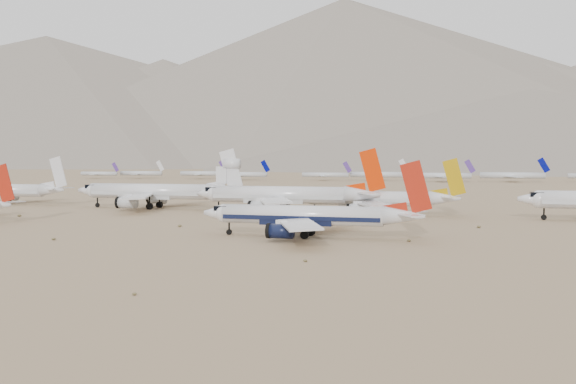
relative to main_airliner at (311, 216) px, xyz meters
name	(u,v)px	position (x,y,z in m)	size (l,w,h in m)	color
ground	(287,238)	(-4.38, -2.86, -4.39)	(7000.00, 7000.00, 0.00)	#8C7351
main_airliner	(311,216)	(0.00, 0.00, 0.00)	(45.29, 44.24, 15.98)	white
row2_gold_tail	(376,199)	(5.97, 55.81, 0.20)	(46.13, 45.12, 16.43)	white
row2_orange_tail	(286,195)	(-20.02, 52.92, 1.01)	(54.00, 52.83, 19.26)	white
row2_white_trijet	(158,191)	(-64.99, 60.38, 1.24)	(54.90, 53.66, 19.45)	white
row2_white_twin	(4,191)	(-127.41, 64.45, 0.42)	(47.84, 46.81, 17.10)	white
distant_storage_row	(462,175)	(28.50, 339.80, 0.03)	(557.56, 62.47, 14.68)	silver
mountain_range	(479,92)	(65.80, 1645.16, 185.92)	(7354.00, 3024.00, 470.00)	slate
desert_scrub	(251,259)	(-2.12, -32.07, -4.10)	(261.14, 121.67, 0.63)	brown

